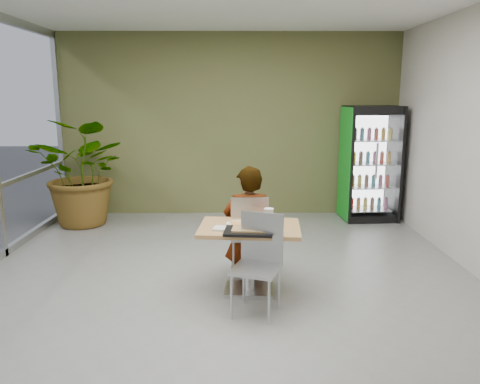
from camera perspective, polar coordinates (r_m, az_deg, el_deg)
name	(u,v)px	position (r m, az deg, el deg)	size (l,w,h in m)	color
ground	(224,291)	(5.30, -1.94, -11.97)	(7.00, 7.00, 0.00)	gray
room_envelope	(223,147)	(4.88, -2.07, 5.48)	(6.00, 7.00, 3.20)	beige
dining_table	(250,245)	(5.10, 1.17, -6.47)	(1.13, 0.83, 0.75)	tan
chair_far	(249,229)	(5.54, 1.09, -4.57)	(0.46, 0.46, 0.98)	#A6A9AB
chair_near	(259,255)	(4.67, 2.33, -7.68)	(0.56, 0.56, 0.99)	#A6A9AB
seated_woman	(248,233)	(5.61, 1.02, -5.04)	(0.60, 0.39, 1.63)	black
pizza_plate	(238,223)	(5.10, -0.29, -3.78)	(0.35, 0.35, 0.03)	silver
soda_cup	(269,217)	(5.06, 3.53, -3.08)	(0.11, 0.11, 0.19)	silver
napkin_stack	(222,228)	(4.92, -2.25, -4.45)	(0.17, 0.17, 0.02)	silver
cafeteria_tray	(248,231)	(4.80, 1.04, -4.80)	(0.49, 0.36, 0.03)	black
beverage_fridge	(370,164)	(8.33, 15.56, 3.36)	(0.94, 0.74, 1.95)	black
potted_plant	(85,172)	(8.09, -18.37, 2.28)	(1.59, 1.38, 1.77)	#2A6127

